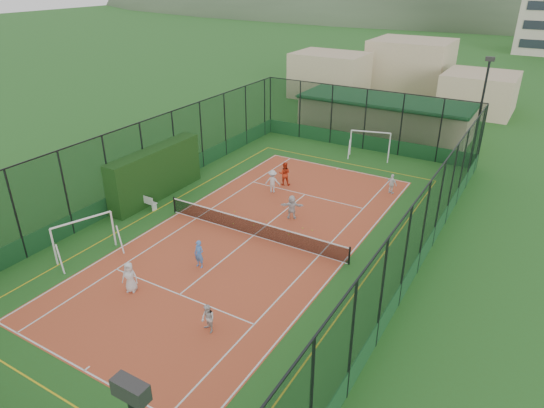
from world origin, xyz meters
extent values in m
plane|color=#285E20|center=(0.00, 0.00, 0.00)|extent=(300.00, 300.00, 0.00)
cube|color=#C0512A|center=(0.00, 0.00, 0.01)|extent=(11.17, 23.97, 0.01)
cube|color=black|center=(-8.30, 1.23, 1.65)|extent=(1.13, 7.56, 3.31)
imported|color=silver|center=(-2.14, -7.31, 0.77)|extent=(0.88, 0.76, 1.53)
imported|color=#4B81D5|center=(-0.64, -4.06, 0.75)|extent=(0.55, 0.36, 1.48)
imported|color=silver|center=(2.71, -7.73, 0.67)|extent=(0.77, 0.69, 1.31)
imported|color=silver|center=(-2.08, 5.65, 0.79)|extent=(1.14, 0.87, 1.57)
imported|color=white|center=(4.88, 9.53, 0.69)|extent=(0.87, 0.60, 1.37)
imported|color=silver|center=(0.84, 2.97, 0.76)|extent=(1.45, 0.99, 1.50)
imported|color=red|center=(-1.99, 7.13, 0.84)|extent=(1.00, 0.92, 1.67)
sphere|color=#CCE033|center=(-0.24, 1.81, 0.04)|extent=(0.07, 0.07, 0.07)
sphere|color=#CCE033|center=(2.04, 2.14, 0.04)|extent=(0.07, 0.07, 0.07)
sphere|color=#CCE033|center=(1.69, 1.06, 0.04)|extent=(0.07, 0.07, 0.07)
sphere|color=#CCE033|center=(-1.77, 0.53, 0.04)|extent=(0.07, 0.07, 0.07)
sphere|color=#CCE033|center=(-0.63, 1.00, 0.04)|extent=(0.07, 0.07, 0.07)
sphere|color=#CCE033|center=(2.62, 2.17, 0.04)|extent=(0.07, 0.07, 0.07)
sphere|color=#CCE033|center=(-2.60, 1.86, 0.04)|extent=(0.07, 0.07, 0.07)
camera|label=1|loc=(13.04, -20.02, 13.71)|focal=32.00mm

